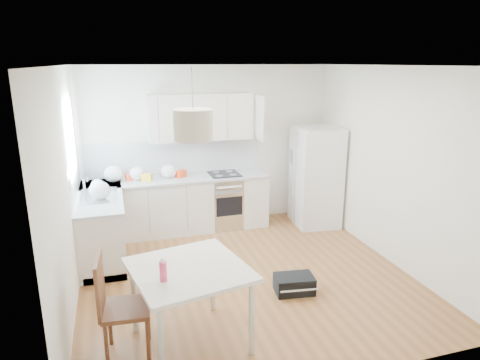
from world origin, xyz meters
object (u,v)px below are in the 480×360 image
Objects in this scene: refrigerator at (316,176)px; dining_table at (189,277)px; gym_bag at (294,284)px; dining_chair at (126,306)px.

refrigerator is 1.36× the size of dining_table.
dining_chair is at bearing -155.50° from gym_bag.
refrigerator is at bearing 43.99° from dining_chair.
dining_table is at bearing -129.75° from refrigerator.
dining_chair is (-0.61, 0.00, -0.22)m from dining_table.
dining_table reaches higher than gym_bag.
gym_bag is at bearing -116.71° from refrigerator.
refrigerator is 1.63× the size of dining_chair.
gym_bag is (-1.31, -2.09, -0.74)m from refrigerator.
gym_bag is (1.39, 0.61, -0.63)m from dining_table.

